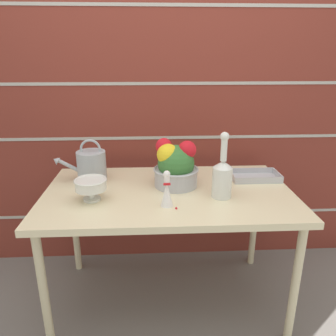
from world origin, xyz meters
name	(u,v)px	position (x,y,z in m)	size (l,w,h in m)	color
ground_plane	(168,298)	(0.00, 0.00, 0.00)	(12.00, 12.00, 0.00)	slate
brick_wall	(164,110)	(0.00, 0.54, 1.10)	(3.60, 0.08, 2.20)	maroon
patio_table	(168,201)	(0.00, 0.00, 0.68)	(1.38, 0.81, 0.74)	beige
watering_can	(91,166)	(-0.45, 0.17, 0.84)	(0.31, 0.17, 0.26)	#9EA3A8
crystal_pedestal_bowl	(91,185)	(-0.41, -0.10, 0.82)	(0.17, 0.17, 0.12)	silver
flower_planter	(175,166)	(0.04, 0.07, 0.86)	(0.26, 0.26, 0.27)	#ADADB2
glass_decanter	(222,176)	(0.28, -0.10, 0.86)	(0.10, 0.10, 0.35)	silver
figurine_vase	(167,192)	(-0.02, -0.19, 0.82)	(0.06, 0.06, 0.19)	white
wire_tray	(255,177)	(0.54, 0.16, 0.75)	(0.29, 0.18, 0.04)	#B7B7BC
fallen_petal	(176,208)	(0.03, -0.23, 0.74)	(0.01, 0.01, 0.01)	red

